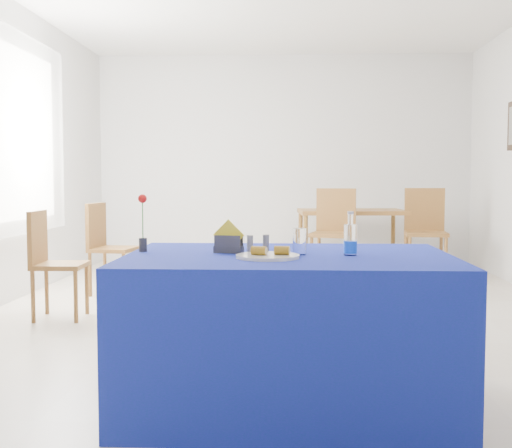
% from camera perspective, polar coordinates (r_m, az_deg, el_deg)
% --- Properties ---
extents(floor, '(7.00, 7.00, 0.00)m').
position_cam_1_polar(floor, '(5.33, 2.19, -8.25)').
color(floor, beige).
rests_on(floor, ground).
extents(room_shell, '(7.00, 7.00, 7.00)m').
position_cam_1_polar(room_shell, '(5.25, 2.24, 10.75)').
color(room_shell, silver).
rests_on(room_shell, ground).
extents(window_pane, '(0.04, 1.50, 1.60)m').
position_cam_1_polar(window_pane, '(6.53, -20.11, 7.44)').
color(window_pane, white).
rests_on(window_pane, room_shell).
extents(curtain, '(0.04, 1.75, 1.85)m').
position_cam_1_polar(curtain, '(6.50, -19.54, 7.47)').
color(curtain, white).
rests_on(curtain, room_shell).
extents(plate, '(0.30, 0.30, 0.01)m').
position_cam_1_polar(plate, '(3.03, 1.04, -2.89)').
color(plate, silver).
rests_on(plate, blue_table).
extents(drinking_glass, '(0.07, 0.07, 0.13)m').
position_cam_1_polar(drinking_glass, '(3.16, 3.89, -1.56)').
color(drinking_glass, white).
rests_on(drinking_glass, blue_table).
extents(salt_shaker, '(0.03, 0.03, 0.08)m').
position_cam_1_polar(salt_shaker, '(3.28, -0.54, -1.74)').
color(salt_shaker, gray).
rests_on(salt_shaker, blue_table).
extents(pepper_shaker, '(0.03, 0.03, 0.08)m').
position_cam_1_polar(pepper_shaker, '(3.31, 0.88, -1.69)').
color(pepper_shaker, slate).
rests_on(pepper_shaker, blue_table).
extents(blue_table, '(1.60, 1.10, 0.76)m').
position_cam_1_polar(blue_table, '(3.24, 2.88, -9.40)').
color(blue_table, navy).
rests_on(blue_table, floor).
extents(water_bottle, '(0.07, 0.07, 0.21)m').
position_cam_1_polar(water_bottle, '(3.16, 8.39, -1.48)').
color(water_bottle, white).
rests_on(water_bottle, blue_table).
extents(napkin_holder, '(0.16, 0.09, 0.17)m').
position_cam_1_polar(napkin_holder, '(3.23, -2.44, -1.72)').
color(napkin_holder, '#353439').
rests_on(napkin_holder, blue_table).
extents(rose_vase, '(0.05, 0.05, 0.29)m').
position_cam_1_polar(rose_vase, '(3.33, -10.04, -0.06)').
color(rose_vase, '#27272D').
rests_on(rose_vase, blue_table).
extents(oak_table, '(1.33, 0.90, 0.76)m').
position_cam_1_polar(oak_table, '(8.01, 8.48, 0.71)').
color(oak_table, olive).
rests_on(oak_table, floor).
extents(chair_bg_left, '(0.56, 0.56, 1.03)m').
position_cam_1_polar(chair_bg_left, '(7.38, 6.96, -0.21)').
color(chair_bg_left, brown).
rests_on(chair_bg_left, floor).
extents(chair_bg_right, '(0.50, 0.50, 1.03)m').
position_cam_1_polar(chair_bg_right, '(7.68, 14.81, -0.14)').
color(chair_bg_right, brown).
rests_on(chair_bg_right, floor).
extents(chair_win_a, '(0.41, 0.41, 0.88)m').
position_cam_1_polar(chair_win_a, '(5.45, -17.84, -2.77)').
color(chair_win_a, brown).
rests_on(chair_win_a, floor).
extents(chair_win_b, '(0.45, 0.45, 0.90)m').
position_cam_1_polar(chair_win_b, '(6.48, -13.21, -1.53)').
color(chair_win_b, brown).
rests_on(chair_win_b, floor).
extents(banana_pieces, '(0.19, 0.07, 0.04)m').
position_cam_1_polar(banana_pieces, '(3.02, 1.32, -2.36)').
color(banana_pieces, gold).
rests_on(banana_pieces, plate).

